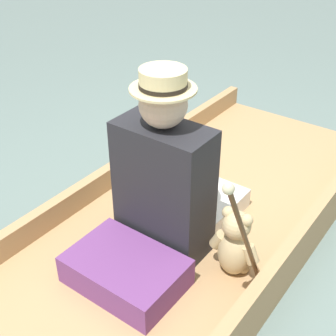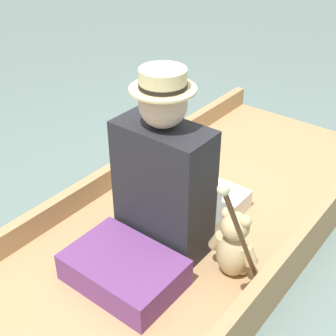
% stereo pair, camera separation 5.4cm
% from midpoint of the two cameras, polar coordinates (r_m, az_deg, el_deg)
% --- Properties ---
extents(ground_plane, '(16.00, 16.00, 0.00)m').
position_cam_midpoint_polar(ground_plane, '(2.61, 2.84, -9.34)').
color(ground_plane, slate).
extents(punt_boat, '(1.19, 3.00, 0.29)m').
position_cam_midpoint_polar(punt_boat, '(2.55, 2.89, -7.84)').
color(punt_boat, tan).
rests_on(punt_boat, ground_plane).
extents(seat_cushion, '(0.51, 0.36, 0.14)m').
position_cam_midpoint_polar(seat_cushion, '(2.15, -4.66, -12.28)').
color(seat_cushion, '#6B3875').
rests_on(seat_cushion, punt_boat).
extents(seated_person, '(0.45, 0.67, 0.92)m').
position_cam_midpoint_polar(seated_person, '(2.22, 1.09, -1.56)').
color(seated_person, white).
rests_on(seated_person, punt_boat).
extents(teddy_bear, '(0.25, 0.15, 0.36)m').
position_cam_midpoint_polar(teddy_bear, '(2.14, 8.73, -9.31)').
color(teddy_bear, tan).
rests_on(teddy_bear, punt_boat).
extents(wine_glass, '(0.06, 0.06, 0.18)m').
position_cam_midpoint_polar(wine_glass, '(2.78, -0.91, 0.44)').
color(wine_glass, silver).
rests_on(wine_glass, punt_boat).
extents(walking_cane, '(0.04, 0.40, 0.73)m').
position_cam_midpoint_polar(walking_cane, '(1.81, 9.56, -7.73)').
color(walking_cane, brown).
rests_on(walking_cane, punt_boat).
extents(champagne_bottle, '(0.08, 0.08, 0.33)m').
position_cam_midpoint_polar(champagne_bottle, '(2.87, -1.03, 2.59)').
color(champagne_bottle, '#1E4723').
rests_on(champagne_bottle, punt_boat).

